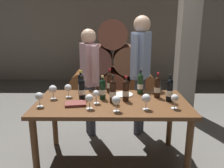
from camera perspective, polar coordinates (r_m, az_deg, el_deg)
ground_plane at (r=2.92m, az=-0.03°, el=-18.60°), size 14.00×14.00×0.00m
cellar_back_wall at (r=6.64m, az=0.25°, el=13.08°), size 10.00×0.24×2.80m
barrel_stack at (r=5.12m, az=0.19°, el=4.24°), size 1.86×0.90×1.69m
stone_pillar at (r=4.24m, az=18.26°, el=9.97°), size 0.32×0.32×2.60m
dining_table at (r=2.61m, az=-0.03°, el=-6.26°), size 1.70×0.90×0.76m
wine_bottle_0 at (r=2.56m, az=3.46°, el=-1.56°), size 0.07×0.07×0.29m
wine_bottle_1 at (r=2.64m, az=-7.53°, el=-1.27°), size 0.07×0.07×0.28m
wine_bottle_2 at (r=2.87m, az=-0.58°, el=0.40°), size 0.07×0.07×0.31m
wine_bottle_3 at (r=2.85m, az=7.05°, el=0.12°), size 0.07×0.07×0.30m
wine_bottle_4 at (r=2.63m, az=-2.38°, el=-1.24°), size 0.07×0.07×0.28m
wine_bottle_5 at (r=2.62m, az=14.16°, el=-1.42°), size 0.07×0.07×0.31m
wine_bottle_6 at (r=2.50m, az=0.22°, el=-1.76°), size 0.07×0.07×0.31m
wine_bottle_7 at (r=2.84m, az=-7.75°, el=0.01°), size 0.07×0.07×0.30m
wine_bottle_8 at (r=2.73m, az=11.26°, el=-0.70°), size 0.07×0.07×0.30m
wine_glass_0 at (r=2.50m, az=-17.70°, el=-3.02°), size 0.08×0.08×0.16m
wine_glass_1 at (r=2.26m, az=1.06°, el=-4.12°), size 0.09×0.09×0.16m
wine_glass_2 at (r=2.72m, az=-14.54°, el=-1.30°), size 0.09×0.09×0.16m
wine_glass_3 at (r=2.49m, az=-3.98°, el=-2.53°), size 0.08×0.08×0.15m
wine_glass_4 at (r=2.42m, az=15.38°, el=-3.50°), size 0.08×0.08×0.15m
wine_glass_5 at (r=2.74m, az=-10.90°, el=-1.02°), size 0.08×0.08×0.16m
wine_glass_6 at (r=2.34m, az=8.51°, el=-3.63°), size 0.09×0.09×0.16m
wine_glass_7 at (r=2.34m, az=-5.69°, el=-3.64°), size 0.08×0.08×0.16m
tasting_notebook at (r=2.49m, az=-9.05°, el=-4.89°), size 0.24×0.19×0.03m
serving_plate at (r=2.80m, az=2.78°, el=-2.66°), size 0.24×0.24×0.01m
sommelier_presenting at (r=3.26m, az=7.16°, el=4.76°), size 0.31×0.45×1.72m
taster_seated_left at (r=3.25m, az=-5.65°, el=2.58°), size 0.30×0.46×1.54m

